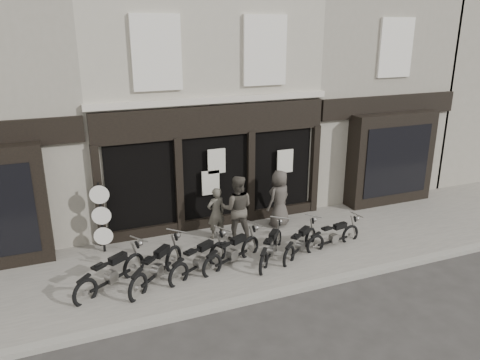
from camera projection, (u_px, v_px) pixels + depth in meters
name	position (u px, v px, depth m)	size (l,w,h in m)	color
ground_plane	(254.00, 272.00, 12.18)	(90.00, 90.00, 0.00)	#2D2B28
pavement	(241.00, 255.00, 12.95)	(30.00, 4.20, 0.12)	#67635B
kerb	(275.00, 294.00, 11.06)	(30.00, 0.25, 0.13)	gray
central_building	(185.00, 87.00, 16.13)	(7.30, 6.22, 8.34)	#A8A190
neighbour_right	(342.00, 81.00, 18.36)	(5.60, 6.73, 8.34)	gray
motorcycle_0	(112.00, 276.00, 11.16)	(1.91, 1.43, 1.04)	black
motorcycle_1	(157.00, 269.00, 11.43)	(1.79, 1.75, 1.08)	black
motorcycle_2	(200.00, 261.00, 11.87)	(1.91, 1.28, 1.01)	black
motorcycle_3	(232.00, 254.00, 12.26)	(1.94, 1.14, 1.00)	black
motorcycle_4	(271.00, 249.00, 12.53)	(1.52, 1.68, 0.98)	black
motorcycle_5	(300.00, 245.00, 12.84)	(1.71, 1.35, 0.95)	black
motorcycle_6	(334.00, 238.00, 13.29)	(1.90, 0.58, 0.91)	black
man_left	(216.00, 213.00, 13.62)	(0.57, 0.37, 1.55)	#4F4B41
man_centre	(237.00, 208.00, 13.44)	(0.95, 0.74, 1.95)	#443F37
man_right	(279.00, 198.00, 14.43)	(0.88, 0.57, 1.80)	#3F3A35
advert_sign_post	(102.00, 221.00, 12.70)	(0.52, 0.34, 2.14)	black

